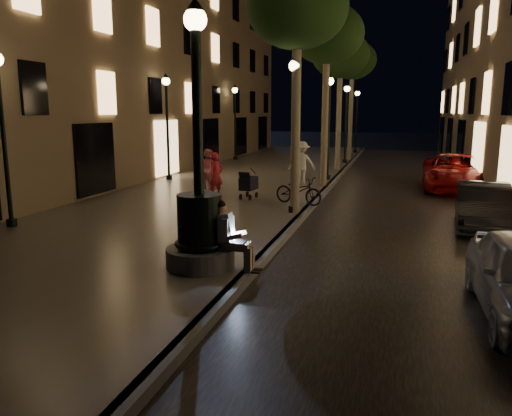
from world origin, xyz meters
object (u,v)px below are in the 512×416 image
(tree_far, at_px, (352,61))
(lamp_left_b, at_px, (167,113))
(lamp_curb_b, at_px, (329,113))
(car_third, at_px, (455,172))
(fountain_lamppost, at_px, (200,218))
(lamp_curb_a, at_px, (294,114))
(lamp_left_c, at_px, (235,113))
(pedestrian_pink, at_px, (208,169))
(tree_second, at_px, (327,36))
(car_second, at_px, (483,206))
(pedestrian_white, at_px, (302,163))
(tree_third, at_px, (341,56))
(pedestrian_red, at_px, (216,175))
(seated_man_laptop, at_px, (229,234))
(lamp_curb_d, at_px, (357,112))
(lamp_curb_c, at_px, (346,113))
(lamp_left_a, at_px, (1,115))
(bicycle, at_px, (298,191))
(tree_near, at_px, (297,10))
(stroller, at_px, (248,184))

(tree_far, relative_size, lamp_left_b, 1.56)
(lamp_curb_b, bearing_deg, car_third, -4.25)
(fountain_lamppost, relative_size, lamp_curb_a, 1.08)
(lamp_left_c, distance_m, pedestrian_pink, 12.57)
(tree_second, xyz_separation_m, car_second, (5.40, -5.93, -5.67))
(lamp_curb_b, distance_m, pedestrian_white, 2.88)
(tree_third, relative_size, lamp_curb_b, 1.50)
(pedestrian_red, height_order, pedestrian_pink, pedestrian_red)
(seated_man_laptop, height_order, tree_far, tree_far)
(seated_man_laptop, relative_size, pedestrian_white, 0.76)
(lamp_curb_b, distance_m, car_second, 9.99)
(lamp_curb_b, relative_size, car_second, 1.20)
(lamp_curb_d, distance_m, pedestrian_red, 22.48)
(pedestrian_red, bearing_deg, car_second, -72.58)
(lamp_curb_c, xyz_separation_m, pedestrian_pink, (-4.35, -12.07, -2.23))
(lamp_left_a, bearing_deg, bicycle, 37.73)
(car_third, height_order, pedestrian_pink, pedestrian_pink)
(lamp_curb_a, bearing_deg, car_third, 54.07)
(fountain_lamppost, xyz_separation_m, lamp_curb_d, (0.70, 30.00, 2.02))
(tree_third, bearing_deg, car_second, -65.25)
(tree_second, bearing_deg, tree_third, 90.95)
(tree_near, xyz_separation_m, car_third, (5.45, 7.59, -5.47))
(fountain_lamppost, bearing_deg, lamp_curb_c, 88.18)
(lamp_curb_a, distance_m, lamp_curb_c, 16.00)
(fountain_lamppost, relative_size, lamp_left_c, 1.08)
(tree_near, relative_size, lamp_left_b, 1.52)
(car_second, bearing_deg, bicycle, 171.32)
(tree_second, relative_size, lamp_left_a, 1.54)
(tree_third, xyz_separation_m, stroller, (-2.05, -10.00, -5.38))
(fountain_lamppost, relative_size, lamp_curb_d, 1.08)
(lamp_curb_c, xyz_separation_m, stroller, (-2.05, -14.00, -2.48))
(lamp_curb_a, bearing_deg, lamp_left_c, 113.93)
(car_second, distance_m, pedestrian_red, 8.92)
(lamp_left_a, distance_m, car_third, 17.30)
(tree_second, distance_m, pedestrian_red, 7.51)
(tree_far, xyz_separation_m, lamp_left_b, (-7.18, -12.00, -3.20))
(car_third, bearing_deg, bicycle, -130.69)
(tree_far, bearing_deg, lamp_left_a, -108.07)
(stroller, bearing_deg, lamp_curb_a, -37.55)
(fountain_lamppost, distance_m, tree_second, 13.07)
(pedestrian_pink, bearing_deg, car_second, -178.58)
(lamp_curb_b, distance_m, car_third, 6.04)
(tree_second, distance_m, tree_far, 12.00)
(seated_man_laptop, relative_size, car_third, 0.26)
(lamp_left_b, distance_m, car_third, 12.94)
(tree_far, distance_m, lamp_left_c, 8.11)
(car_second, height_order, bicycle, car_second)
(seated_man_laptop, xyz_separation_m, lamp_curb_b, (0.09, 14.00, 2.30))
(lamp_left_a, height_order, pedestrian_white, lamp_left_a)
(lamp_curb_d, relative_size, lamp_left_b, 1.00)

